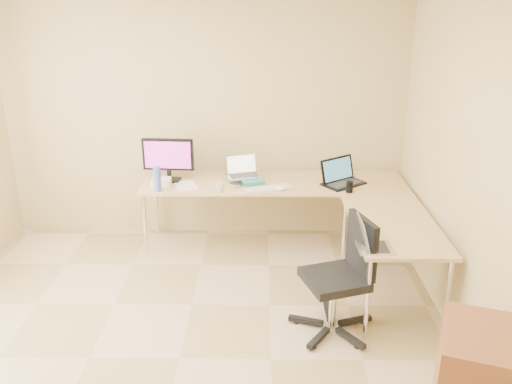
{
  "coord_description": "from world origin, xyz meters",
  "views": [
    {
      "loc": [
        0.59,
        -3.21,
        2.53
      ],
      "look_at": [
        0.55,
        1.1,
        0.9
      ],
      "focal_mm": 37.22,
      "sensor_mm": 36.0,
      "label": 1
    }
  ],
  "objects_px": {
    "monitor": "(168,160)",
    "mug": "(220,188)",
    "desk_main": "(274,215)",
    "office_chair": "(334,274)",
    "laptop_center": "(243,167)",
    "keyboard": "(268,188)",
    "water_bottle": "(157,179)",
    "desk_return": "(389,261)",
    "desk_fan": "(166,162)",
    "laptop_return": "(376,236)",
    "laptop_black": "(344,172)"
  },
  "relations": [
    {
      "from": "monitor",
      "to": "mug",
      "type": "height_order",
      "value": "monitor"
    },
    {
      "from": "desk_main",
      "to": "office_chair",
      "type": "distance_m",
      "value": 1.54
    },
    {
      "from": "monitor",
      "to": "laptop_center",
      "type": "distance_m",
      "value": 0.76
    },
    {
      "from": "monitor",
      "to": "office_chair",
      "type": "xyz_separation_m",
      "value": [
        1.5,
        -1.5,
        -0.45
      ]
    },
    {
      "from": "keyboard",
      "to": "office_chair",
      "type": "xyz_separation_m",
      "value": [
        0.5,
        -1.25,
        -0.24
      ]
    },
    {
      "from": "desk_main",
      "to": "office_chair",
      "type": "bearing_deg",
      "value": -73.55
    },
    {
      "from": "desk_main",
      "to": "water_bottle",
      "type": "height_order",
      "value": "water_bottle"
    },
    {
      "from": "office_chair",
      "to": "water_bottle",
      "type": "bearing_deg",
      "value": 123.82
    },
    {
      "from": "desk_return",
      "to": "desk_fan",
      "type": "relative_size",
      "value": 4.73
    },
    {
      "from": "desk_main",
      "to": "office_chair",
      "type": "xyz_separation_m",
      "value": [
        0.44,
        -1.47,
        0.14
      ]
    },
    {
      "from": "keyboard",
      "to": "laptop_return",
      "type": "xyz_separation_m",
      "value": [
        0.79,
        -1.26,
        0.09
      ]
    },
    {
      "from": "desk_main",
      "to": "monitor",
      "type": "height_order",
      "value": "monitor"
    },
    {
      "from": "mug",
      "to": "desk_fan",
      "type": "bearing_deg",
      "value": 140.18
    },
    {
      "from": "monitor",
      "to": "mug",
      "type": "relative_size",
      "value": 5.9
    },
    {
      "from": "keyboard",
      "to": "desk_fan",
      "type": "bearing_deg",
      "value": 138.58
    },
    {
      "from": "keyboard",
      "to": "office_chair",
      "type": "relative_size",
      "value": 0.49
    },
    {
      "from": "laptop_black",
      "to": "desk_fan",
      "type": "distance_m",
      "value": 1.84
    },
    {
      "from": "monitor",
      "to": "laptop_center",
      "type": "xyz_separation_m",
      "value": [
        0.75,
        -0.02,
        -0.07
      ]
    },
    {
      "from": "mug",
      "to": "laptop_return",
      "type": "height_order",
      "value": "laptop_return"
    },
    {
      "from": "desk_main",
      "to": "laptop_return",
      "type": "xyz_separation_m",
      "value": [
        0.72,
        -1.49,
        0.47
      ]
    },
    {
      "from": "laptop_black",
      "to": "desk_fan",
      "type": "xyz_separation_m",
      "value": [
        -1.82,
        0.28,
        0.01
      ]
    },
    {
      "from": "laptop_center",
      "to": "mug",
      "type": "distance_m",
      "value": 0.39
    },
    {
      "from": "desk_main",
      "to": "laptop_return",
      "type": "bearing_deg",
      "value": -64.08
    },
    {
      "from": "desk_main",
      "to": "mug",
      "type": "distance_m",
      "value": 0.73
    },
    {
      "from": "laptop_black",
      "to": "keyboard",
      "type": "relative_size",
      "value": 0.88
    },
    {
      "from": "desk_fan",
      "to": "keyboard",
      "type": "bearing_deg",
      "value": -20.32
    },
    {
      "from": "mug",
      "to": "desk_return",
      "type": "bearing_deg",
      "value": -25.03
    },
    {
      "from": "water_bottle",
      "to": "laptop_return",
      "type": "distance_m",
      "value": 2.21
    },
    {
      "from": "water_bottle",
      "to": "desk_main",
      "type": "bearing_deg",
      "value": 13.95
    },
    {
      "from": "desk_main",
      "to": "keyboard",
      "type": "bearing_deg",
      "value": -106.25
    },
    {
      "from": "office_chair",
      "to": "keyboard",
      "type": "bearing_deg",
      "value": 93.08
    },
    {
      "from": "keyboard",
      "to": "laptop_return",
      "type": "relative_size",
      "value": 1.52
    },
    {
      "from": "laptop_black",
      "to": "water_bottle",
      "type": "height_order",
      "value": "laptop_black"
    },
    {
      "from": "laptop_center",
      "to": "water_bottle",
      "type": "relative_size",
      "value": 1.33
    },
    {
      "from": "monitor",
      "to": "laptop_black",
      "type": "relative_size",
      "value": 1.26
    },
    {
      "from": "laptop_black",
      "to": "desk_fan",
      "type": "height_order",
      "value": "desk_fan"
    },
    {
      "from": "monitor",
      "to": "desk_return",
      "type": "bearing_deg",
      "value": -22.42
    },
    {
      "from": "desk_main",
      "to": "laptop_return",
      "type": "relative_size",
      "value": 8.63
    },
    {
      "from": "desk_main",
      "to": "laptop_return",
      "type": "distance_m",
      "value": 1.72
    },
    {
      "from": "monitor",
      "to": "laptop_black",
      "type": "xyz_separation_m",
      "value": [
        1.76,
        -0.1,
        -0.09
      ]
    },
    {
      "from": "desk_return",
      "to": "keyboard",
      "type": "xyz_separation_m",
      "value": [
        -1.04,
        0.77,
        0.38
      ]
    },
    {
      "from": "water_bottle",
      "to": "office_chair",
      "type": "xyz_separation_m",
      "value": [
        1.56,
        -1.19,
        -0.35
      ]
    },
    {
      "from": "desk_return",
      "to": "mug",
      "type": "xyz_separation_m",
      "value": [
        -1.5,
        0.7,
        0.41
      ]
    },
    {
      "from": "keyboard",
      "to": "office_chair",
      "type": "distance_m",
      "value": 1.37
    },
    {
      "from": "desk_main",
      "to": "laptop_center",
      "type": "distance_m",
      "value": 0.61
    },
    {
      "from": "laptop_black",
      "to": "water_bottle",
      "type": "distance_m",
      "value": 1.83
    },
    {
      "from": "desk_return",
      "to": "keyboard",
      "type": "height_order",
      "value": "keyboard"
    },
    {
      "from": "laptop_return",
      "to": "mug",
      "type": "bearing_deg",
      "value": 45.72
    },
    {
      "from": "monitor",
      "to": "keyboard",
      "type": "relative_size",
      "value": 1.11
    },
    {
      "from": "water_bottle",
      "to": "laptop_black",
      "type": "bearing_deg",
      "value": 6.38
    }
  ]
}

